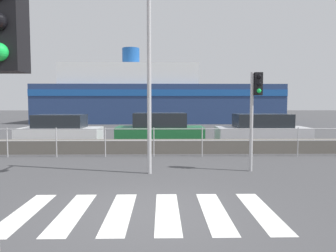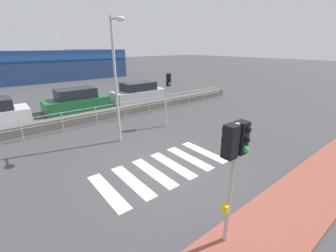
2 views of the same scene
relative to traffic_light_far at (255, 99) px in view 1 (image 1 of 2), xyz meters
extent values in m
plane|color=#424244|center=(-3.11, -3.68, -2.18)|extent=(160.00, 160.00, 0.00)
cube|color=silver|center=(-5.40, -3.68, -2.18)|extent=(0.45, 2.40, 0.01)
cube|color=silver|center=(-4.50, -3.68, -2.18)|extent=(0.45, 2.40, 0.01)
cube|color=silver|center=(-3.60, -3.68, -2.18)|extent=(0.45, 2.40, 0.01)
cube|color=silver|center=(-2.70, -3.68, -2.18)|extent=(0.45, 2.40, 0.01)
cube|color=silver|center=(-1.80, -3.68, -2.18)|extent=(0.45, 2.40, 0.01)
cube|color=silver|center=(-0.90, -3.68, -2.18)|extent=(0.45, 2.40, 0.01)
cube|color=#605B54|center=(-3.11, 3.57, -1.90)|extent=(24.75, 0.55, 0.55)
cylinder|color=#B2B2B5|center=(-3.11, 2.69, -1.11)|extent=(22.27, 0.03, 0.03)
cylinder|color=#B2B2B5|center=(-3.11, 2.69, -1.56)|extent=(22.27, 0.03, 0.03)
cylinder|color=#B2B2B5|center=(-8.68, 2.69, -1.62)|extent=(0.04, 0.04, 1.13)
cylinder|color=#B2B2B5|center=(-6.82, 2.69, -1.62)|extent=(0.04, 0.04, 1.13)
cylinder|color=#B2B2B5|center=(-4.97, 2.69, -1.62)|extent=(0.04, 0.04, 1.13)
cylinder|color=#B2B2B5|center=(-3.11, 2.69, -1.62)|extent=(0.04, 0.04, 1.13)
cylinder|color=#B2B2B5|center=(-1.25, 2.69, -1.62)|extent=(0.04, 0.04, 1.13)
cylinder|color=#B2B2B5|center=(0.60, 2.69, -1.62)|extent=(0.04, 0.04, 1.13)
cylinder|color=#B2B2B5|center=(2.46, 2.69, -1.62)|extent=(0.04, 0.04, 1.13)
cube|color=black|center=(-3.95, -7.27, 0.47)|extent=(0.24, 0.24, 0.68)
cylinder|color=#B2B2B5|center=(-0.10, 0.01, -0.70)|extent=(0.10, 0.10, 2.97)
cube|color=black|center=(0.07, 0.01, 0.45)|extent=(0.24, 0.24, 0.68)
sphere|color=black|center=(0.07, -0.13, 0.66)|extent=(0.13, 0.13, 0.13)
sphere|color=black|center=(0.07, -0.13, 0.45)|extent=(0.13, 0.13, 0.13)
sphere|color=#19D84C|center=(0.07, -0.13, 0.24)|extent=(0.13, 0.13, 0.13)
cylinder|color=#B2B2B5|center=(-3.17, -0.27, 0.59)|extent=(0.12, 0.12, 5.55)
cube|color=navy|center=(-3.11, 25.06, -0.26)|extent=(24.51, 7.70, 3.84)
cube|color=white|center=(-6.05, 25.06, 2.72)|extent=(13.72, 6.16, 2.11)
cube|color=#194C99|center=(-3.11, 21.20, 0.81)|extent=(24.51, 0.08, 0.61)
cylinder|color=#194C99|center=(-6.05, 25.06, 4.67)|extent=(1.80, 1.80, 1.80)
cube|color=silver|center=(-7.91, 6.72, -1.78)|extent=(3.99, 1.90, 0.81)
cube|color=#1E2328|center=(-7.91, 6.72, -1.04)|extent=(2.40, 1.67, 0.66)
cube|color=#1E6633|center=(-2.90, 6.72, -1.75)|extent=(4.37, 1.79, 0.86)
cube|color=#1E2328|center=(-2.90, 6.72, -0.97)|extent=(2.62, 1.58, 0.70)
cube|color=#BCBCC1|center=(2.29, 6.72, -1.77)|extent=(4.56, 1.87, 0.83)
cube|color=#1E2328|center=(2.29, 6.72, -1.02)|extent=(2.74, 1.65, 0.68)
camera|label=1|loc=(-2.80, -9.76, -0.10)|focal=35.00mm
camera|label=2|loc=(-7.69, -9.58, 2.20)|focal=24.00mm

